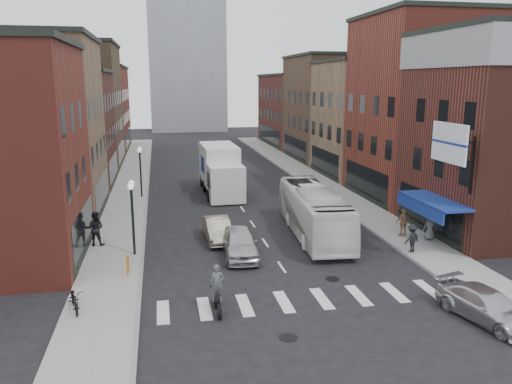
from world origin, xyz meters
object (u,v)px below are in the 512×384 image
at_px(parked_bicycle, 75,299).
at_px(streetlamp_far, 140,163).
at_px(curb_car, 487,306).
at_px(ped_left_solo, 95,228).
at_px(billboard_sign, 450,144).
at_px(bike_rack, 128,265).
at_px(box_truck, 221,171).
at_px(ped_right_a, 412,238).
at_px(motorcycle_rider, 217,290).
at_px(ped_right_b, 404,223).
at_px(transit_bus, 313,211).
at_px(streetlamp_near, 132,204).
at_px(sedan_left_near, 240,243).
at_px(sedan_left_far, 218,229).
at_px(ped_right_c, 430,227).

bearing_deg(parked_bicycle, streetlamp_far, 68.59).
xyz_separation_m(curb_car, ped_left_solo, (-16.10, 12.20, 0.51)).
relative_size(billboard_sign, curb_car, 0.86).
height_order(bike_rack, ped_left_solo, ped_left_solo).
distance_m(billboard_sign, streetlamp_far, 23.92).
distance_m(streetlamp_far, box_truck, 6.61).
bearing_deg(ped_right_a, billboard_sign, 116.50).
relative_size(motorcycle_rider, ped_right_b, 1.20).
relative_size(billboard_sign, bike_rack, 4.62).
relative_size(ped_left_solo, ped_right_a, 1.28).
xyz_separation_m(motorcycle_rider, ped_right_a, (11.20, 4.91, -0.03)).
distance_m(bike_rack, parked_bicycle, 4.18).
bearing_deg(billboard_sign, ped_left_solo, 163.12).
bearing_deg(billboard_sign, transit_bus, 134.47).
relative_size(box_truck, transit_bus, 0.86).
distance_m(billboard_sign, bike_rack, 17.14).
distance_m(streetlamp_near, bike_rack, 3.59).
xyz_separation_m(ped_left_solo, ped_right_b, (17.88, -1.83, -0.14)).
bearing_deg(sedan_left_near, bike_rack, -159.59).
distance_m(sedan_left_far, ped_left_solo, 6.95).
xyz_separation_m(streetlamp_near, curb_car, (13.90, -10.18, -2.29)).
bearing_deg(parked_bicycle, bike_rack, 47.49).
bearing_deg(bike_rack, streetlamp_far, 89.31).
bearing_deg(ped_right_a, parked_bicycle, -9.39).
height_order(parked_bicycle, ped_right_c, ped_right_c).
distance_m(sedan_left_far, parked_bicycle, 10.84).
height_order(bike_rack, sedan_left_near, sedan_left_near).
height_order(transit_bus, parked_bicycle, transit_bus).
bearing_deg(sedan_left_far, motorcycle_rider, -98.70).
xyz_separation_m(ped_right_a, ped_right_c, (2.08, 1.75, 0.02)).
bearing_deg(ped_right_c, ped_left_solo, -3.72).
relative_size(sedan_left_near, ped_right_c, 2.87).
distance_m(motorcycle_rider, parked_bicycle, 5.78).
relative_size(sedan_left_far, ped_right_b, 2.41).
bearing_deg(streetlamp_far, motorcycle_rider, -80.44).
distance_m(parked_bicycle, ped_right_c, 19.81).
xyz_separation_m(streetlamp_near, parked_bicycle, (-2.09, -6.43, -2.28)).
height_order(billboard_sign, streetlamp_far, billboard_sign).
height_order(box_truck, ped_right_b, box_truck).
xyz_separation_m(bike_rack, sedan_left_far, (4.93, 4.70, 0.12)).
xyz_separation_m(transit_bus, ped_left_solo, (-12.81, 0.05, -0.34)).
distance_m(ped_left_solo, ped_right_b, 17.97).
bearing_deg(ped_left_solo, streetlamp_far, -87.79).
bearing_deg(ped_left_solo, box_truck, -112.13).
relative_size(bike_rack, ped_right_a, 0.52).
distance_m(box_truck, ped_left_solo, 15.32).
relative_size(billboard_sign, ped_right_a, 2.41).
bearing_deg(ped_right_a, motorcycle_rider, 1.12).
distance_m(transit_bus, sedan_left_far, 5.94).
height_order(bike_rack, sedan_left_far, sedan_left_far).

